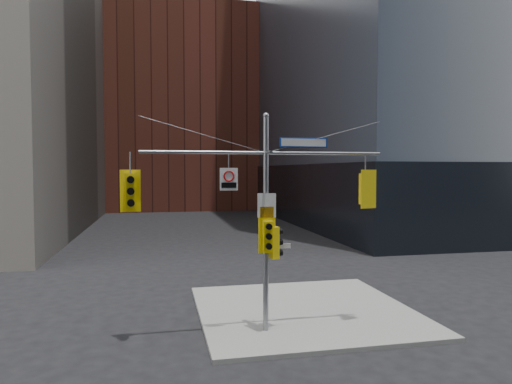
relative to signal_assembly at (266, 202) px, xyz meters
name	(u,v)px	position (x,y,z in m)	size (l,w,h in m)	color
ground	(282,359)	(0.00, -1.99, -4.42)	(160.00, 160.00, 0.00)	black
sidewalk_corner	(304,310)	(2.00, 2.01, -4.34)	(8.00, 8.00, 0.15)	gray
podium_ne	(450,193)	(28.00, 30.01, -1.42)	(36.40, 36.40, 6.00)	black
brick_midrise	(181,114)	(0.00, 56.01, 9.58)	(26.00, 20.00, 28.00)	brown
signal_assembly	(266,202)	(0.00, 0.00, 0.00)	(8.00, 0.80, 7.30)	gray
traffic_light_west_arm	(130,191)	(-4.26, 0.01, 0.38)	(0.63, 0.52, 1.31)	yellow
traffic_light_east_arm	(365,189)	(3.49, 0.00, 0.38)	(0.62, 0.57, 1.31)	yellow
traffic_light_pole_side	(275,242)	(0.32, 0.02, -1.36)	(0.45, 0.38, 1.06)	yellow
traffic_light_pole_front	(268,236)	(0.00, -0.27, -1.08)	(0.56, 0.45, 1.17)	yellow
street_sign_blade	(304,143)	(1.28, 0.00, 1.93)	(1.67, 0.14, 0.32)	#1135A1
regulatory_sign_arm	(229,178)	(-1.22, -0.02, 0.76)	(0.58, 0.10, 0.72)	silver
regulatory_sign_pole	(267,206)	(0.00, -0.11, -0.14)	(0.60, 0.08, 0.79)	silver
street_blade_ew	(279,246)	(0.45, 0.01, -1.48)	(0.77, 0.12, 0.15)	silver
street_blade_ns	(263,250)	(0.00, 0.46, -1.66)	(0.06, 0.69, 0.14)	#145926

